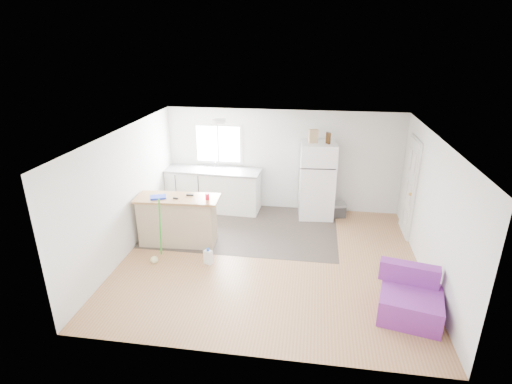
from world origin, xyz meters
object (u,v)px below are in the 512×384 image
peninsula (178,220)px  bottle_right (327,138)px  bottle_left (329,138)px  purple_seat (410,300)px  cardboard_box (313,136)px  refrigerator (317,180)px  mop (156,251)px  kitchen_cabinets (214,189)px  cleaner_jug (208,257)px  cooler (336,210)px  red_cup (207,196)px  blue_tray (158,197)px

peninsula → bottle_right: (2.90, 1.71, 1.38)m
bottle_left → bottle_right: same height
purple_seat → cardboard_box: bearing=127.6°
refrigerator → bottle_left: bearing=-31.6°
peninsula → mop: 0.86m
bottle_right → kitchen_cabinets: bearing=178.3°
peninsula → cardboard_box: 3.41m
bottle_left → cleaner_jug: bearing=-132.4°
kitchen_cabinets → cooler: (2.93, -0.01, -0.35)m
bottle_left → red_cup: bearing=-144.2°
peninsula → purple_seat: bearing=-24.8°
blue_tray → bottle_right: bottle_right is taller
mop → peninsula: bearing=44.8°
red_cup → bottle_right: (2.26, 1.72, 0.82)m
cooler → mop: 4.26m
peninsula → refrigerator: 3.27m
cleaner_jug → mop: 0.98m
cooler → bottle_left: (-0.28, -0.13, 1.73)m
mop → cleaner_jug: bearing=-27.6°
kitchen_cabinets → peninsula: size_ratio=1.38×
cleaner_jug → bottle_right: bearing=73.0°
refrigerator → cooler: 0.87m
red_cup → bottle_left: bottle_left is taller
cardboard_box → bottle_left: (0.34, -0.06, -0.02)m
mop → refrigerator: bearing=8.2°
kitchen_cabinets → purple_seat: (3.88, -3.45, -0.25)m
red_cup → blue_tray: (-0.97, -0.07, -0.04)m
cooler → refrigerator: bearing=169.9°
mop → bottle_left: (3.11, 2.44, 1.66)m
cooler → bottle_right: bearing=178.8°
purple_seat → cardboard_box: 4.07m
cooler → bottle_right: size_ratio=1.89×
red_cup → blue_tray: size_ratio=0.40×
cleaner_jug → mop: size_ratio=0.24×
bottle_left → bottle_right: size_ratio=1.00×
refrigerator → cardboard_box: 1.04m
purple_seat → red_cup: size_ratio=8.64×
mop → bottle_right: bearing=6.2°
cleaner_jug → bottle_left: bottle_left is taller
cardboard_box → mop: bearing=-138.0°
peninsula → purple_seat: peninsula is taller
cardboard_box → refrigerator: bearing=18.2°
purple_seat → refrigerator: bearing=125.4°
refrigerator → cardboard_box: bearing=-166.4°
kitchen_cabinets → mop: bearing=-97.5°
red_cup → peninsula: bearing=178.8°
purple_seat → cardboard_box: size_ratio=3.46×
kitchen_cabinets → refrigerator: (2.44, -0.03, 0.37)m
kitchen_cabinets → refrigerator: size_ratio=1.30×
cooler → purple_seat: size_ratio=0.46×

